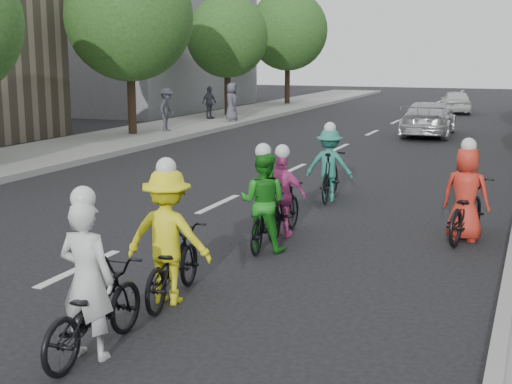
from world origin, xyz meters
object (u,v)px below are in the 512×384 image
Objects in this scene: cyclist_1 at (170,249)px; spectator_2 at (232,102)px; cyclist_5 at (92,301)px; follow_car_lead at (429,119)px; cyclist_2 at (330,170)px; follow_car_trail at (455,102)px; cyclist_3 at (264,210)px; cyclist_4 at (283,203)px; cyclist_0 at (466,204)px; spectator_0 at (167,109)px; spectator_1 at (209,103)px.

spectator_2 is (-8.61, 21.71, 0.31)m from cyclist_1.
cyclist_5 reaches higher than follow_car_lead.
cyclist_2 is at bearing 86.82° from follow_car_lead.
cyclist_5 is 0.51× the size of follow_car_trail.
cyclist_3 is (0.10, -4.25, -0.00)m from cyclist_2.
cyclist_2 is 3.33m from cyclist_4.
cyclist_1 is at bearing 64.16° from cyclist_0.
cyclist_1 is 20.48m from follow_car_lead.
follow_car_lead is 9.01m from spectator_2.
cyclist_5 is at bearing 83.77° from cyclist_2.
cyclist_2 is 17.10m from spectator_2.
spectator_2 reaches higher than cyclist_4.
spectator_0 reaches higher than cyclist_4.
cyclist_0 is 1.06× the size of cyclist_1.
cyclist_0 is 3.90m from cyclist_2.
spectator_2 reaches higher than spectator_1.
cyclist_1 is 23.36m from spectator_2.
cyclist_2 is 1.00× the size of cyclist_5.
cyclist_2 is 13.44m from follow_car_lead.
spectator_0 is at bearing -64.26° from cyclist_5.
cyclist_2 is 1.08× the size of spectator_0.
cyclist_4 is (0.10, -3.33, -0.07)m from cyclist_2.
cyclist_0 is 1.14× the size of cyclist_3.
spectator_0 is 5.54m from spectator_1.
cyclist_3 is at bearing -171.58° from spectator_2.
spectator_0 is (-12.61, 12.38, 0.39)m from cyclist_0.
cyclist_3 is at bearing 41.12° from cyclist_0.
spectator_2 is (-8.67, -10.25, 0.40)m from follow_car_trail.
cyclist_4 is 28.26m from follow_car_trail.
cyclist_0 reaches higher than follow_car_lead.
cyclist_1 is (-3.24, -4.67, 0.08)m from cyclist_0.
cyclist_5 is 1.23× the size of spectator_1.
spectator_0 reaches higher than follow_car_lead.
spectator_2 reaches higher than follow_car_lead.
follow_car_trail is (-0.09, 24.93, -0.05)m from cyclist_2.
spectator_1 is at bearing -13.63° from follow_car_lead.
spectator_1 is at bearing 31.01° from follow_car_trail.
cyclist_4 is at bearing 26.84° from cyclist_0.
cyclist_4 is 0.45× the size of follow_car_trail.
cyclist_5 is (-0.21, -5.49, -0.01)m from cyclist_4.
cyclist_5 is at bearing 72.53° from cyclist_0.
cyclist_0 is 1.17× the size of spectator_2.
cyclist_2 is 18.60m from spectator_1.
follow_car_trail is at bearing -97.43° from cyclist_1.
follow_car_trail is (0.02, 33.75, 0.02)m from cyclist_5.
cyclist_1 is at bearing 80.81° from cyclist_3.
cyclist_3 is 1.17× the size of spectator_1.
follow_car_trail is at bearing -95.33° from cyclist_2.
cyclist_5 is 33.75m from follow_car_trail.
cyclist_4 is 0.89× the size of cyclist_5.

